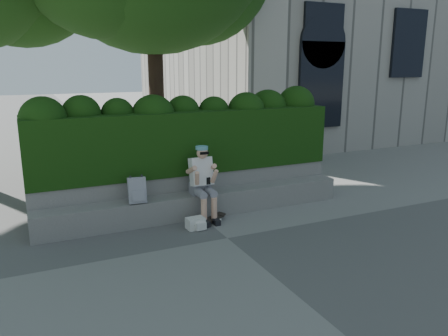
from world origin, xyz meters
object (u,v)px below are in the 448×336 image
person (202,180)px  backpack_plaid (137,190)px  backpack_ground (195,223)px  skateboard (207,220)px

person → backpack_plaid: bearing=176.1°
person → backpack_ground: person is taller
skateboard → backpack_plaid: size_ratio=1.64×
person → backpack_ground: size_ratio=4.46×
backpack_plaid → backpack_ground: 1.18m
backpack_plaid → backpack_ground: size_ratio=1.47×
backpack_ground → backpack_plaid: bearing=145.2°
backpack_plaid → backpack_ground: bearing=-23.5°
backpack_ground → skateboard: bearing=20.0°
backpack_plaid → backpack_ground: backpack_plaid is taller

